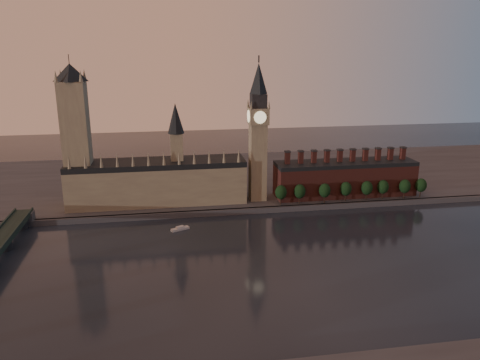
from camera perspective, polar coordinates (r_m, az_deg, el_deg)
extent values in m
plane|color=black|center=(260.34, 4.81, -10.78)|extent=(900.00, 900.00, 0.00)
cube|color=#48484D|center=(340.50, 1.14, -3.77)|extent=(900.00, 4.00, 4.00)
cube|color=#48484D|center=(425.16, -1.07, 0.26)|extent=(900.00, 180.00, 4.00)
cube|color=gray|center=(354.20, -9.99, -0.51)|extent=(130.00, 30.00, 28.00)
cube|color=black|center=(350.08, -10.12, 2.00)|extent=(130.00, 30.00, 4.00)
cube|color=gray|center=(347.92, -7.72, 3.71)|extent=(9.00, 9.00, 24.00)
cone|color=black|center=(343.85, -7.87, 7.46)|extent=(12.00, 12.00, 22.00)
cone|color=gray|center=(341.04, -20.15, 2.11)|extent=(2.60, 2.60, 10.00)
cone|color=gray|center=(339.16, -18.37, 2.20)|extent=(2.60, 2.60, 10.00)
cone|color=gray|center=(337.61, -16.57, 2.29)|extent=(2.60, 2.60, 10.00)
cone|color=gray|center=(336.40, -14.76, 2.38)|extent=(2.60, 2.60, 10.00)
cone|color=gray|center=(335.52, -12.94, 2.47)|extent=(2.60, 2.60, 10.00)
cone|color=gray|center=(334.98, -11.11, 2.55)|extent=(2.60, 2.60, 10.00)
cone|color=gray|center=(334.79, -9.27, 2.64)|extent=(2.60, 2.60, 10.00)
cone|color=gray|center=(334.94, -7.44, 2.72)|extent=(2.60, 2.60, 10.00)
cone|color=gray|center=(335.44, -5.60, 2.80)|extent=(2.60, 2.60, 10.00)
cone|color=gray|center=(336.27, -3.78, 2.87)|extent=(2.60, 2.60, 10.00)
cone|color=gray|center=(337.45, -1.96, 2.94)|extent=(2.60, 2.60, 10.00)
cone|color=gray|center=(338.96, -0.16, 3.01)|extent=(2.60, 2.60, 10.00)
cube|color=gray|center=(352.12, -19.23, 3.94)|extent=(18.00, 18.00, 90.00)
cone|color=black|center=(345.95, -20.01, 12.22)|extent=(24.00, 24.00, 12.00)
cylinder|color=#232326|center=(345.71, -20.11, 13.21)|extent=(0.50, 0.50, 12.00)
cone|color=gray|center=(339.73, -21.57, 11.68)|extent=(3.00, 3.00, 8.00)
cone|color=gray|center=(336.84, -18.86, 11.91)|extent=(3.00, 3.00, 8.00)
cone|color=gray|center=(355.39, -21.05, 11.87)|extent=(3.00, 3.00, 8.00)
cone|color=gray|center=(352.63, -18.45, 12.09)|extent=(3.00, 3.00, 8.00)
cube|color=gray|center=(352.24, 2.17, 2.16)|extent=(12.00, 12.00, 58.00)
cube|color=gray|center=(345.60, 2.23, 7.80)|extent=(14.00, 14.00, 12.00)
cube|color=#232326|center=(344.22, 2.25, 9.62)|extent=(11.00, 11.00, 10.00)
cone|color=black|center=(342.84, 2.28, 12.28)|extent=(13.00, 13.00, 22.00)
cylinder|color=#232326|center=(342.25, 2.31, 14.53)|extent=(1.00, 1.00, 5.00)
cylinder|color=beige|center=(338.62, 2.48, 7.63)|extent=(9.00, 0.50, 9.00)
cylinder|color=beige|center=(352.58, 2.00, 7.97)|extent=(9.00, 0.50, 9.00)
cylinder|color=beige|center=(344.23, 1.05, 7.78)|extent=(0.50, 9.00, 9.00)
cylinder|color=beige|center=(347.11, 3.41, 7.82)|extent=(0.50, 9.00, 9.00)
cone|color=gray|center=(336.86, 1.38, 9.14)|extent=(2.00, 2.00, 6.00)
cone|color=gray|center=(339.51, 3.56, 9.17)|extent=(2.00, 2.00, 6.00)
cone|color=gray|center=(349.55, 0.98, 9.39)|extent=(2.00, 2.00, 6.00)
cone|color=gray|center=(352.11, 3.09, 9.42)|extent=(2.00, 2.00, 6.00)
cube|color=#5D2923|center=(376.52, 12.64, 0.01)|extent=(110.00, 25.00, 24.00)
cube|color=black|center=(373.13, 12.77, 2.00)|extent=(110.00, 25.00, 3.00)
cube|color=#5D2923|center=(356.88, 5.80, 2.68)|extent=(3.50, 3.50, 9.00)
cube|color=#232326|center=(355.77, 5.82, 3.47)|extent=(4.20, 4.20, 1.00)
cube|color=#5D2923|center=(359.71, 7.41, 2.74)|extent=(3.50, 3.50, 9.00)
cube|color=#232326|center=(358.62, 7.44, 3.51)|extent=(4.20, 4.20, 1.00)
cube|color=#5D2923|center=(362.82, 8.99, 2.79)|extent=(3.50, 3.50, 9.00)
cube|color=#232326|center=(361.74, 9.03, 3.56)|extent=(4.20, 4.20, 1.00)
cube|color=#5D2923|center=(366.21, 10.55, 2.83)|extent=(3.50, 3.50, 9.00)
cube|color=#232326|center=(365.13, 10.59, 3.60)|extent=(4.20, 4.20, 1.00)
cube|color=#5D2923|center=(369.86, 12.07, 2.88)|extent=(3.50, 3.50, 9.00)
cube|color=#232326|center=(368.79, 12.12, 3.64)|extent=(4.20, 4.20, 1.00)
cube|color=#5D2923|center=(373.76, 13.57, 2.92)|extent=(3.50, 3.50, 9.00)
cube|color=#232326|center=(372.71, 13.62, 3.67)|extent=(4.20, 4.20, 1.00)
cube|color=#5D2923|center=(377.91, 15.03, 2.96)|extent=(3.50, 3.50, 9.00)
cube|color=#232326|center=(376.87, 15.08, 3.70)|extent=(4.20, 4.20, 1.00)
cube|color=#5D2923|center=(382.31, 16.46, 3.00)|extent=(3.50, 3.50, 9.00)
cube|color=#232326|center=(381.28, 16.52, 3.73)|extent=(4.20, 4.20, 1.00)
cube|color=#5D2923|center=(386.93, 17.86, 3.03)|extent=(3.50, 3.50, 9.00)
cube|color=#232326|center=(385.91, 17.92, 3.75)|extent=(4.20, 4.20, 1.00)
cube|color=#5D2923|center=(391.78, 19.22, 3.06)|extent=(3.50, 3.50, 9.00)
cube|color=#232326|center=(390.78, 19.28, 3.77)|extent=(4.20, 4.20, 1.00)
cylinder|color=black|center=(347.90, 4.99, -2.53)|extent=(0.80, 0.80, 6.00)
ellipsoid|color=black|center=(345.91, 5.01, -1.50)|extent=(8.60, 8.60, 10.75)
cylinder|color=black|center=(351.69, 7.25, -2.39)|extent=(0.80, 0.80, 6.00)
ellipsoid|color=black|center=(349.72, 7.29, -1.38)|extent=(8.60, 8.60, 10.75)
cylinder|color=black|center=(356.69, 10.23, -2.26)|extent=(0.80, 0.80, 6.00)
ellipsoid|color=black|center=(354.74, 10.29, -1.26)|extent=(8.60, 8.60, 10.75)
cylinder|color=black|center=(364.00, 12.72, -2.03)|extent=(0.80, 0.80, 6.00)
ellipsoid|color=black|center=(362.10, 12.78, -1.05)|extent=(8.60, 8.60, 10.75)
cylinder|color=black|center=(369.97, 15.14, -1.90)|extent=(0.80, 0.80, 6.00)
ellipsoid|color=black|center=(368.10, 15.21, -0.94)|extent=(8.60, 8.60, 10.75)
cylinder|color=black|center=(376.13, 16.95, -1.75)|extent=(0.80, 0.80, 6.00)
ellipsoid|color=black|center=(374.28, 17.03, -0.81)|extent=(8.60, 8.60, 10.75)
cylinder|color=black|center=(383.00, 19.36, -1.66)|extent=(0.80, 0.80, 6.00)
ellipsoid|color=black|center=(381.19, 19.45, -0.72)|extent=(8.60, 8.60, 10.75)
cylinder|color=black|center=(390.26, 21.11, -1.51)|extent=(0.80, 0.80, 6.00)
ellipsoid|color=black|center=(388.49, 21.20, -0.59)|extent=(8.60, 8.60, 10.75)
cube|color=#48484D|center=(347.21, -24.96, -4.05)|extent=(14.00, 8.00, 6.00)
cylinder|color=#232326|center=(313.35, -26.71, -6.98)|extent=(8.00, 8.00, 7.75)
cylinder|color=#232326|center=(343.69, -25.11, -4.82)|extent=(8.00, 8.00, 7.75)
cube|color=silver|center=(313.69, -7.31, -5.92)|extent=(12.69, 8.21, 1.41)
cube|color=silver|center=(313.24, -7.32, -5.71)|extent=(5.90, 4.55, 1.06)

